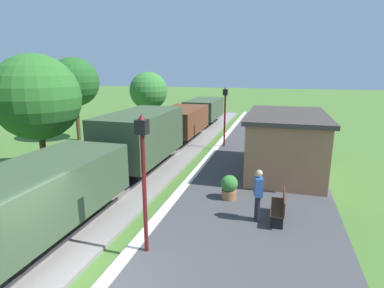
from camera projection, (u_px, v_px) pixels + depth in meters
platform_edge_stripe at (101, 286)px, 6.91m from camera, size 0.36×60.00×0.01m
track_ballast at (3, 271)px, 7.69m from camera, size 3.80×60.00×0.12m
rail_near at (26, 272)px, 7.47m from camera, size 0.07×60.00×0.14m
freight_train at (164, 131)px, 17.96m from camera, size 2.50×26.00×2.72m
station_hut at (285, 143)px, 14.34m from camera, size 3.50×5.80×2.78m
bench_near_hut at (280, 207)px, 9.81m from camera, size 0.42×1.50×0.91m
person_waiting at (258, 193)px, 9.68m from camera, size 0.32×0.42×1.71m
potted_planter at (229, 187)px, 11.46m from camera, size 0.64×0.64×0.92m
lamp_post_near at (143, 160)px, 7.65m from camera, size 0.28×0.28×3.70m
lamp_post_far at (225, 106)px, 18.82m from camera, size 0.28×0.28×3.70m
tree_trackside_far at (37, 97)px, 14.07m from camera, size 3.94×3.94×5.71m
tree_field_left at (74, 82)px, 21.27m from camera, size 3.36×3.36×5.81m
tree_field_distant at (148, 91)px, 26.99m from camera, size 3.30×3.30×4.79m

